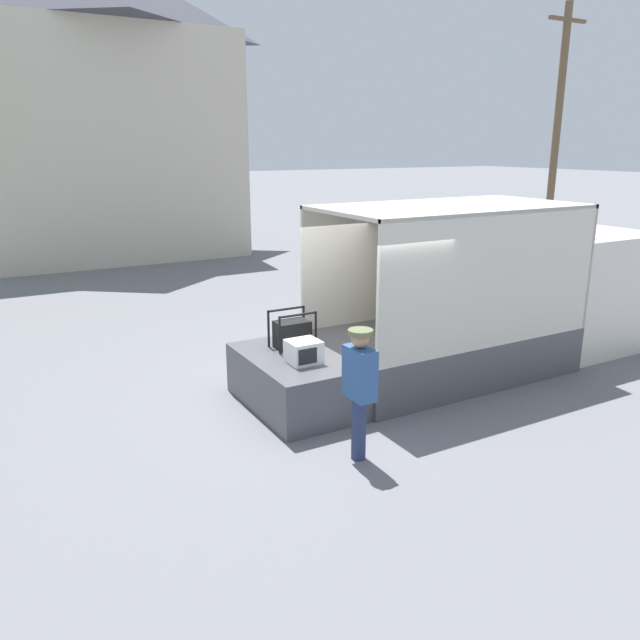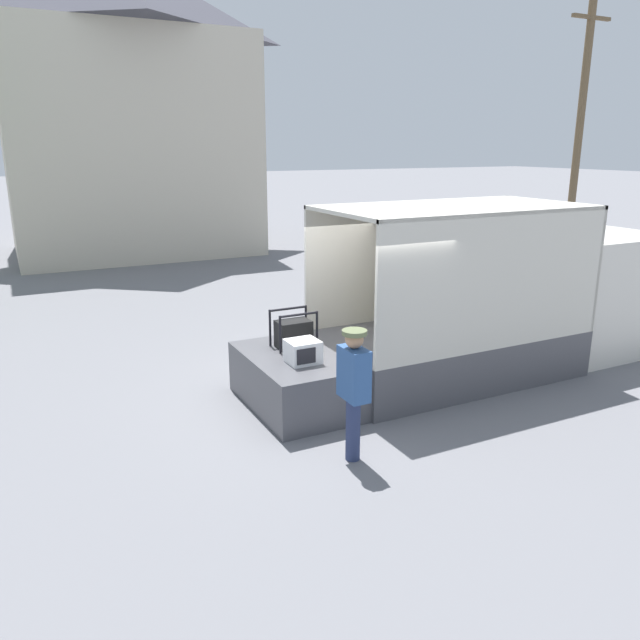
# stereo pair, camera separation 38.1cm
# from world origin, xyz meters

# --- Properties ---
(ground_plane) EXTENTS (160.00, 160.00, 0.00)m
(ground_plane) POSITION_xyz_m (0.00, 0.00, 0.00)
(ground_plane) COLOR slate
(box_truck) EXTENTS (6.58, 2.23, 2.84)m
(box_truck) POSITION_xyz_m (3.88, -0.00, 0.93)
(box_truck) COLOR silver
(box_truck) RESTS_ON ground
(tailgate_deck) EXTENTS (1.36, 2.12, 0.78)m
(tailgate_deck) POSITION_xyz_m (-0.68, 0.00, 0.39)
(tailgate_deck) COLOR #4C4C51
(tailgate_deck) RESTS_ON ground
(microwave) EXTENTS (0.45, 0.42, 0.32)m
(microwave) POSITION_xyz_m (-0.72, -0.33, 0.94)
(microwave) COLOR white
(microwave) RESTS_ON tailgate_deck
(portable_generator) EXTENTS (0.64, 0.43, 0.57)m
(portable_generator) POSITION_xyz_m (-0.52, 0.38, 1.00)
(portable_generator) COLOR black
(portable_generator) RESTS_ON tailgate_deck
(worker_person) EXTENTS (0.30, 0.44, 1.67)m
(worker_person) POSITION_xyz_m (-0.76, -1.85, 1.02)
(worker_person) COLOR navy
(worker_person) RESTS_ON ground
(house_backdrop) EXTENTS (8.36, 6.35, 9.93)m
(house_backdrop) POSITION_xyz_m (-0.03, 15.43, 5.06)
(house_backdrop) COLOR beige
(house_backdrop) RESTS_ON ground
(utility_pole) EXTENTS (1.80, 0.28, 8.62)m
(utility_pole) POSITION_xyz_m (14.82, 8.96, 4.47)
(utility_pole) COLOR brown
(utility_pole) RESTS_ON ground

